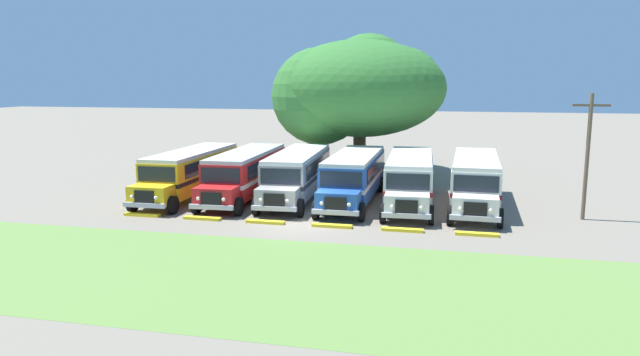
% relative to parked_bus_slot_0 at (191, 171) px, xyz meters
% --- Properties ---
extents(ground_plane, '(220.00, 220.00, 0.00)m').
position_rel_parked_bus_slot_0_xyz_m(ground_plane, '(8.49, -5.22, -1.58)').
color(ground_plane, slate).
extents(foreground_grass_strip, '(80.00, 10.03, 0.01)m').
position_rel_parked_bus_slot_0_xyz_m(foreground_grass_strip, '(8.49, -13.49, -1.58)').
color(foreground_grass_strip, olive).
rests_on(foreground_grass_strip, ground_plane).
extents(parked_bus_slot_0, '(2.77, 10.85, 2.82)m').
position_rel_parked_bus_slot_0_xyz_m(parked_bus_slot_0, '(0.00, 0.00, 0.00)').
color(parked_bus_slot_0, yellow).
rests_on(parked_bus_slot_0, ground_plane).
extents(parked_bus_slot_1, '(3.02, 10.88, 2.82)m').
position_rel_parked_bus_slot_0_xyz_m(parked_bus_slot_1, '(3.48, 0.37, 0.00)').
color(parked_bus_slot_1, red).
rests_on(parked_bus_slot_1, ground_plane).
extents(parked_bus_slot_2, '(3.21, 10.91, 2.82)m').
position_rel_parked_bus_slot_0_xyz_m(parked_bus_slot_2, '(6.66, 0.79, 0.00)').
color(parked_bus_slot_2, '#9E9993').
rests_on(parked_bus_slot_2, ground_plane).
extents(parked_bus_slot_3, '(2.75, 10.85, 2.82)m').
position_rel_parked_bus_slot_0_xyz_m(parked_bus_slot_3, '(10.21, 0.64, 0.00)').
color(parked_bus_slot_3, '#23519E').
rests_on(parked_bus_slot_3, ground_plane).
extents(parked_bus_slot_4, '(3.11, 10.90, 2.82)m').
position_rel_parked_bus_slot_0_xyz_m(parked_bus_slot_4, '(13.51, 0.71, 0.00)').
color(parked_bus_slot_4, silver).
rests_on(parked_bus_slot_4, ground_plane).
extents(parked_bus_slot_5, '(2.95, 10.87, 2.82)m').
position_rel_parked_bus_slot_0_xyz_m(parked_bus_slot_5, '(17.20, 0.91, 0.00)').
color(parked_bus_slot_5, silver).
rests_on(parked_bus_slot_5, ground_plane).
extents(curb_wheelstop_0, '(2.00, 0.36, 0.15)m').
position_rel_parked_bus_slot_0_xyz_m(curb_wheelstop_0, '(-0.12, -5.71, -1.51)').
color(curb_wheelstop_0, yellow).
rests_on(curb_wheelstop_0, ground_plane).
extents(curb_wheelstop_1, '(2.00, 0.36, 0.15)m').
position_rel_parked_bus_slot_0_xyz_m(curb_wheelstop_1, '(3.33, -5.71, -1.51)').
color(curb_wheelstop_1, yellow).
rests_on(curb_wheelstop_1, ground_plane).
extents(curb_wheelstop_2, '(2.00, 0.36, 0.15)m').
position_rel_parked_bus_slot_0_xyz_m(curb_wheelstop_2, '(6.77, -5.71, -1.51)').
color(curb_wheelstop_2, yellow).
rests_on(curb_wheelstop_2, ground_plane).
extents(curb_wheelstop_3, '(2.00, 0.36, 0.15)m').
position_rel_parked_bus_slot_0_xyz_m(curb_wheelstop_3, '(10.22, -5.71, -1.51)').
color(curb_wheelstop_3, yellow).
rests_on(curb_wheelstop_3, ground_plane).
extents(curb_wheelstop_4, '(2.00, 0.36, 0.15)m').
position_rel_parked_bus_slot_0_xyz_m(curb_wheelstop_4, '(13.66, -5.71, -1.51)').
color(curb_wheelstop_4, yellow).
rests_on(curb_wheelstop_4, ground_plane).
extents(curb_wheelstop_5, '(2.00, 0.36, 0.15)m').
position_rel_parked_bus_slot_0_xyz_m(curb_wheelstop_5, '(17.11, -5.71, -1.51)').
color(curb_wheelstop_5, yellow).
rests_on(curb_wheelstop_5, ground_plane).
extents(broad_shade_tree, '(12.63, 13.40, 10.86)m').
position_rel_parked_bus_slot_0_xyz_m(broad_shade_tree, '(8.85, 10.43, 5.01)').
color(broad_shade_tree, brown).
rests_on(broad_shade_tree, ground_plane).
extents(utility_pole, '(1.80, 0.20, 6.51)m').
position_rel_parked_bus_slot_0_xyz_m(utility_pole, '(22.59, -1.18, 1.91)').
color(utility_pole, brown).
rests_on(utility_pole, ground_plane).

